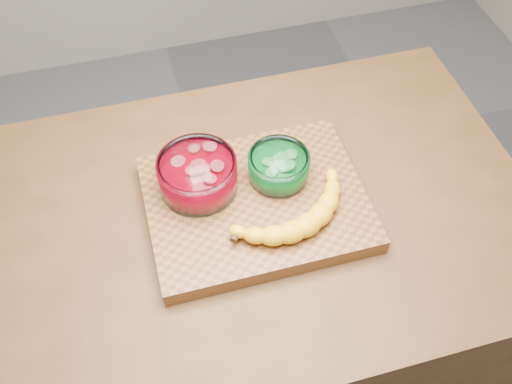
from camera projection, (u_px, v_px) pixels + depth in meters
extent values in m
plane|color=#5D5D62|center=(256.00, 366.00, 1.92)|extent=(3.50, 3.50, 0.00)
cube|color=#513218|center=(256.00, 305.00, 1.57)|extent=(1.20, 0.80, 0.90)
cube|color=brown|center=(256.00, 204.00, 1.19)|extent=(0.45, 0.35, 0.04)
cylinder|color=white|center=(198.00, 175.00, 1.17)|extent=(0.16, 0.16, 0.08)
cylinder|color=#C30017|center=(198.00, 178.00, 1.18)|extent=(0.14, 0.14, 0.04)
cylinder|color=#F74E60|center=(197.00, 169.00, 1.15)|extent=(0.13, 0.13, 0.02)
cylinder|color=white|center=(279.00, 166.00, 1.19)|extent=(0.13, 0.13, 0.06)
cylinder|color=#0D8529|center=(279.00, 169.00, 1.20)|extent=(0.11, 0.11, 0.03)
cylinder|color=#60CE6F|center=(279.00, 161.00, 1.18)|extent=(0.10, 0.10, 0.02)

